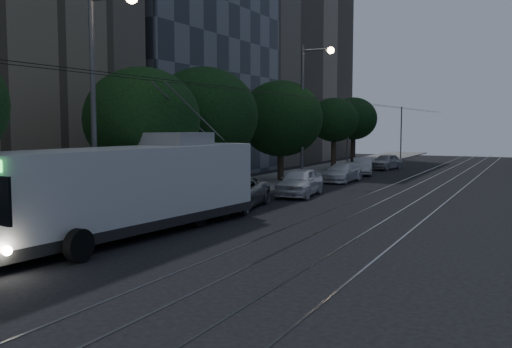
{
  "coord_description": "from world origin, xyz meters",
  "views": [
    {
      "loc": [
        8.96,
        -15.42,
        4.0
      ],
      "look_at": [
        -0.2,
        2.9,
        2.21
      ],
      "focal_mm": 40.0,
      "sensor_mm": 36.0,
      "label": 1
    }
  ],
  "objects_px": {
    "car_white_a": "(300,182)",
    "car_white_c": "(362,166)",
    "car_white_d": "(386,162)",
    "car_white_b": "(342,172)",
    "pickup_silver": "(231,193)",
    "trolleybus": "(133,189)",
    "streetlamp_far": "(308,100)",
    "streetlamp_near": "(101,86)"
  },
  "relations": [
    {
      "from": "car_white_a",
      "to": "car_white_c",
      "type": "xyz_separation_m",
      "value": [
        -0.59,
        14.53,
        -0.12
      ]
    },
    {
      "from": "car_white_d",
      "to": "car_white_b",
      "type": "bearing_deg",
      "value": -79.18
    },
    {
      "from": "pickup_silver",
      "to": "car_white_a",
      "type": "relative_size",
      "value": 1.2
    },
    {
      "from": "trolleybus",
      "to": "pickup_silver",
      "type": "bearing_deg",
      "value": 95.66
    },
    {
      "from": "car_white_a",
      "to": "car_white_b",
      "type": "distance_m",
      "value": 8.61
    },
    {
      "from": "car_white_b",
      "to": "streetlamp_far",
      "type": "height_order",
      "value": "streetlamp_far"
    },
    {
      "from": "trolleybus",
      "to": "streetlamp_near",
      "type": "distance_m",
      "value": 3.91
    },
    {
      "from": "trolleybus",
      "to": "car_white_a",
      "type": "bearing_deg",
      "value": 91.24
    },
    {
      "from": "trolleybus",
      "to": "car_white_a",
      "type": "relative_size",
      "value": 2.67
    },
    {
      "from": "car_white_a",
      "to": "streetlamp_near",
      "type": "relative_size",
      "value": 0.53
    },
    {
      "from": "car_white_a",
      "to": "car_white_d",
      "type": "xyz_separation_m",
      "value": [
        -0.22,
        20.72,
        -0.09
      ]
    },
    {
      "from": "car_white_a",
      "to": "car_white_b",
      "type": "height_order",
      "value": "car_white_a"
    },
    {
      "from": "car_white_d",
      "to": "streetlamp_near",
      "type": "bearing_deg",
      "value": -82.31
    },
    {
      "from": "trolleybus",
      "to": "streetlamp_far",
      "type": "distance_m",
      "value": 19.35
    },
    {
      "from": "streetlamp_near",
      "to": "streetlamp_far",
      "type": "bearing_deg",
      "value": 88.18
    },
    {
      "from": "trolleybus",
      "to": "car_white_c",
      "type": "bearing_deg",
      "value": 94.91
    },
    {
      "from": "car_white_d",
      "to": "trolleybus",
      "type": "bearing_deg",
      "value": -80.12
    },
    {
      "from": "car_white_d",
      "to": "pickup_silver",
      "type": "bearing_deg",
      "value": -80.43
    },
    {
      "from": "car_white_d",
      "to": "streetlamp_far",
      "type": "bearing_deg",
      "value": -84.61
    },
    {
      "from": "car_white_c",
      "to": "car_white_d",
      "type": "height_order",
      "value": "car_white_d"
    },
    {
      "from": "car_white_b",
      "to": "car_white_c",
      "type": "bearing_deg",
      "value": 95.01
    },
    {
      "from": "pickup_silver",
      "to": "streetlamp_near",
      "type": "xyz_separation_m",
      "value": [
        -1.34,
        -7.27,
        4.61
      ]
    },
    {
      "from": "streetlamp_near",
      "to": "car_white_c",
      "type": "bearing_deg",
      "value": 86.29
    },
    {
      "from": "pickup_silver",
      "to": "car_white_c",
      "type": "xyz_separation_m",
      "value": [
        0.46,
        20.53,
        -0.1
      ]
    },
    {
      "from": "car_white_a",
      "to": "streetlamp_near",
      "type": "height_order",
      "value": "streetlamp_near"
    },
    {
      "from": "car_white_b",
      "to": "trolleybus",
      "type": "bearing_deg",
      "value": -89.43
    },
    {
      "from": "car_white_a",
      "to": "streetlamp_far",
      "type": "xyz_separation_m",
      "value": [
        -1.78,
        5.73,
        4.78
      ]
    },
    {
      "from": "car_white_a",
      "to": "trolleybus",
      "type": "bearing_deg",
      "value": -101.1
    },
    {
      "from": "streetlamp_far",
      "to": "pickup_silver",
      "type": "bearing_deg",
      "value": -86.42
    },
    {
      "from": "trolleybus",
      "to": "streetlamp_near",
      "type": "height_order",
      "value": "streetlamp_near"
    },
    {
      "from": "streetlamp_far",
      "to": "car_white_b",
      "type": "bearing_deg",
      "value": 63.19
    },
    {
      "from": "trolleybus",
      "to": "car_white_a",
      "type": "height_order",
      "value": "trolleybus"
    },
    {
      "from": "car_white_b",
      "to": "car_white_a",
      "type": "bearing_deg",
      "value": -85.24
    },
    {
      "from": "car_white_a",
      "to": "car_white_b",
      "type": "bearing_deg",
      "value": 85.82
    },
    {
      "from": "car_white_a",
      "to": "streetlamp_far",
      "type": "height_order",
      "value": "streetlamp_far"
    },
    {
      "from": "car_white_a",
      "to": "car_white_d",
      "type": "relative_size",
      "value": 1.13
    },
    {
      "from": "car_white_c",
      "to": "streetlamp_far",
      "type": "relative_size",
      "value": 0.45
    },
    {
      "from": "streetlamp_near",
      "to": "streetlamp_far",
      "type": "relative_size",
      "value": 0.96
    },
    {
      "from": "car_white_b",
      "to": "car_white_d",
      "type": "distance_m",
      "value": 12.11
    },
    {
      "from": "car_white_a",
      "to": "car_white_c",
      "type": "bearing_deg",
      "value": 85.92
    },
    {
      "from": "car_white_c",
      "to": "car_white_a",
      "type": "bearing_deg",
      "value": -104.07
    },
    {
      "from": "car_white_d",
      "to": "streetlamp_near",
      "type": "xyz_separation_m",
      "value": [
        -2.16,
        -33.98,
        4.69
      ]
    }
  ]
}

